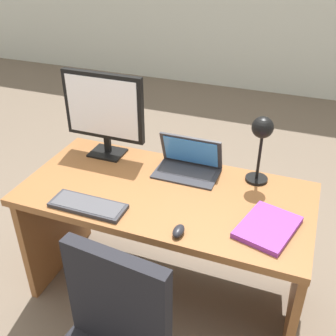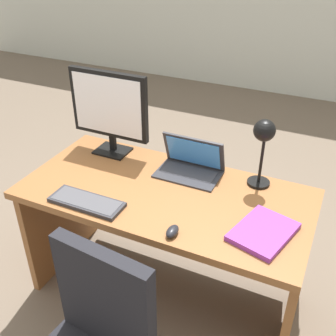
# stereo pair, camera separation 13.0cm
# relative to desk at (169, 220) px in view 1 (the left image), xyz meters

# --- Properties ---
(ground) EXTENTS (12.00, 12.00, 0.00)m
(ground) POSITION_rel_desk_xyz_m (0.00, 1.45, -0.53)
(ground) COLOR #6B5B4C
(desk) EXTENTS (1.50, 0.73, 0.76)m
(desk) POSITION_rel_desk_xyz_m (0.00, 0.00, 0.00)
(desk) COLOR brown
(desk) RESTS_ON ground
(monitor) EXTENTS (0.48, 0.16, 0.50)m
(monitor) POSITION_rel_desk_xyz_m (-0.47, 0.20, 0.51)
(monitor) COLOR black
(monitor) RESTS_ON desk
(laptop) EXTENTS (0.35, 0.23, 0.21)m
(laptop) POSITION_rel_desk_xyz_m (0.05, 0.19, 0.29)
(laptop) COLOR #2D2D33
(laptop) RESTS_ON desk
(keyboard) EXTENTS (0.38, 0.14, 0.02)m
(keyboard) POSITION_rel_desk_xyz_m (-0.30, -0.31, 0.23)
(keyboard) COLOR #2D2D33
(keyboard) RESTS_ON desk
(mouse) EXTENTS (0.05, 0.09, 0.04)m
(mouse) POSITION_rel_desk_xyz_m (0.18, -0.34, 0.24)
(mouse) COLOR black
(mouse) RESTS_ON desk
(desk_lamp) EXTENTS (0.12, 0.14, 0.38)m
(desk_lamp) POSITION_rel_desk_xyz_m (0.42, 0.20, 0.50)
(desk_lamp) COLOR black
(desk_lamp) RESTS_ON desk
(book) EXTENTS (0.29, 0.35, 0.03)m
(book) POSITION_rel_desk_xyz_m (0.54, -0.16, 0.23)
(book) COLOR purple
(book) RESTS_ON desk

